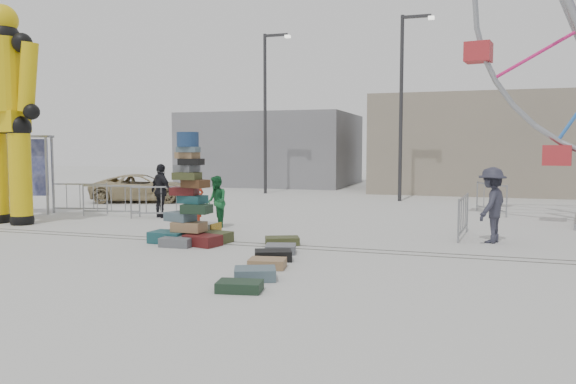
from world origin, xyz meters
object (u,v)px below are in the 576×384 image
(pedestrian_red, at_px, (194,201))
(pedestrian_green, at_px, (216,202))
(steamer_trunk, at_px, (203,230))
(barricade_dummy_a, at_px, (80,198))
(barricade_dummy_b, at_px, (111,200))
(parked_suv, at_px, (142,188))
(lamp_post_left, at_px, (267,105))
(barricade_dummy_c, at_px, (161,202))
(suitcase_tower, at_px, (190,212))
(pedestrian_grey, at_px, (492,205))
(crash_test_dummy, at_px, (6,106))
(pedestrian_black, at_px, (161,191))
(barricade_wheel_front, at_px, (463,216))
(barricade_wheel_back, at_px, (491,198))
(lamp_post_right, at_px, (403,98))

(pedestrian_red, distance_m, pedestrian_green, 0.76)
(steamer_trunk, distance_m, barricade_dummy_a, 7.46)
(barricade_dummy_a, height_order, barricade_dummy_b, same)
(steamer_trunk, distance_m, parked_suv, 10.38)
(lamp_post_left, bearing_deg, barricade_dummy_c, -89.86)
(barricade_dummy_b, relative_size, parked_suv, 0.47)
(steamer_trunk, xyz_separation_m, parked_suv, (-6.76, 7.86, 0.40))
(suitcase_tower, height_order, pedestrian_red, suitcase_tower)
(barricade_dummy_c, bearing_deg, pedestrian_grey, -29.07)
(crash_test_dummy, xyz_separation_m, pedestrian_black, (3.72, 2.72, -2.72))
(lamp_post_left, relative_size, suitcase_tower, 2.92)
(parked_suv, bearing_deg, suitcase_tower, -161.47)
(steamer_trunk, relative_size, barricade_wheel_front, 0.42)
(barricade_dummy_a, relative_size, barricade_wheel_back, 1.00)
(steamer_trunk, bearing_deg, barricade_wheel_back, 53.38)
(lamp_post_right, bearing_deg, pedestrian_black, -130.51)
(barricade_dummy_b, distance_m, barricade_wheel_back, 13.28)
(pedestrian_grey, bearing_deg, pedestrian_black, -79.11)
(barricade_wheel_front, relative_size, pedestrian_grey, 1.06)
(lamp_post_left, relative_size, pedestrian_black, 4.42)
(barricade_dummy_c, height_order, barricade_wheel_front, same)
(steamer_trunk, bearing_deg, crash_test_dummy, -178.11)
(parked_suv, bearing_deg, barricade_wheel_back, -109.74)
(lamp_post_left, xyz_separation_m, pedestrian_grey, (10.30, -12.13, -3.54))
(barricade_wheel_front, xyz_separation_m, pedestrian_green, (-6.94, -0.39, 0.22))
(pedestrian_black, relative_size, pedestrian_grey, 0.96)
(lamp_post_right, relative_size, lamp_post_left, 1.00)
(suitcase_tower, relative_size, pedestrian_green, 1.79)
(pedestrian_red, bearing_deg, barricade_dummy_c, 129.68)
(crash_test_dummy, xyz_separation_m, barricade_dummy_c, (3.82, 2.55, -3.07))
(crash_test_dummy, height_order, barricade_dummy_a, crash_test_dummy)
(parked_suv, bearing_deg, barricade_dummy_c, -161.53)
(barricade_dummy_a, xyz_separation_m, pedestrian_red, (5.39, -1.67, 0.22))
(crash_test_dummy, height_order, barricade_dummy_c, crash_test_dummy)
(suitcase_tower, relative_size, crash_test_dummy, 0.40)
(suitcase_tower, bearing_deg, pedestrian_black, 134.61)
(barricade_dummy_b, bearing_deg, parked_suv, 98.79)
(steamer_trunk, relative_size, pedestrian_green, 0.55)
(barricade_dummy_c, bearing_deg, crash_test_dummy, -166.10)
(barricade_dummy_a, height_order, pedestrian_black, pedestrian_black)
(crash_test_dummy, xyz_separation_m, barricade_wheel_back, (14.33, 7.21, -3.07))
(steamer_trunk, relative_size, barricade_dummy_c, 0.42)
(barricade_dummy_c, height_order, parked_suv, parked_suv)
(pedestrian_red, relative_size, pedestrian_green, 1.01)
(suitcase_tower, height_order, barricade_dummy_c, suitcase_tower)
(pedestrian_black, bearing_deg, suitcase_tower, 155.11)
(pedestrian_grey, relative_size, parked_suv, 0.44)
(barricade_wheel_back, relative_size, pedestrian_green, 1.30)
(lamp_post_right, xyz_separation_m, barricade_dummy_c, (-6.97, -8.45, -3.93))
(lamp_post_left, distance_m, pedestrian_grey, 16.30)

